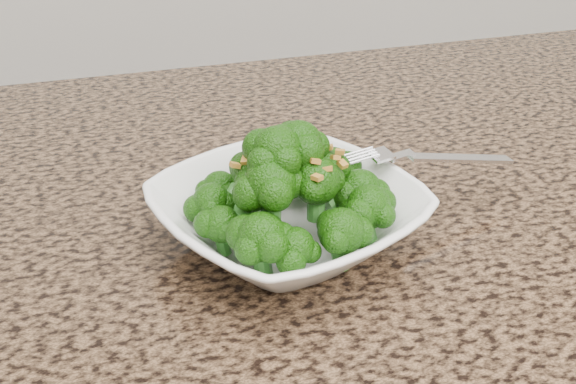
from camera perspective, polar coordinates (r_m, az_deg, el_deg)
name	(u,v)px	position (r m, az deg, el deg)	size (l,w,h in m)	color
granite_counter	(412,280)	(0.60, 9.73, -6.90)	(1.64, 1.04, 0.03)	brown
bowl	(288,218)	(0.60, 0.00, -2.04)	(0.21, 0.21, 0.05)	white
broccoli_pile	(288,151)	(0.57, 0.00, 3.26)	(0.18, 0.18, 0.07)	#1A5309
garlic_topping	(288,105)	(0.55, 0.00, 6.88)	(0.11, 0.11, 0.01)	gold
fork	(406,155)	(0.64, 9.27, 2.90)	(0.18, 0.03, 0.01)	silver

